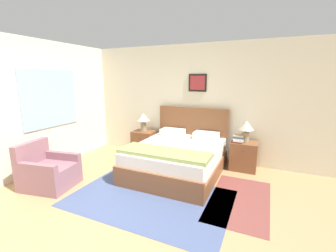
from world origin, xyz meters
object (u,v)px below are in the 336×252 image
Objects in this scene: nightstand_by_door at (244,156)px; table_lamp_by_door at (246,127)px; bed at (177,157)px; nightstand_near_window at (144,143)px; armchair at (48,172)px; table_lamp_near_window at (143,119)px.

nightstand_by_door is 0.60m from table_lamp_by_door.
bed is 3.27× the size of nightstand_by_door.
bed is 1.50m from table_lamp_by_door.
table_lamp_by_door is at bearing 31.17° from bed.
nightstand_by_door is (2.36, 0.00, 0.00)m from nightstand_near_window.
bed is 2.11× the size of armchair.
bed reaches higher than armchair.
nightstand_by_door is (3.01, 2.18, 0.03)m from armchair.
armchair is 2.35m from table_lamp_near_window.
table_lamp_near_window is (0.65, 2.17, 0.63)m from armchair.
nightstand_by_door is 1.31× the size of table_lamp_by_door.
nightstand_by_door is at bearing 31.60° from bed.
bed is at bearing -31.60° from nightstand_near_window.
nightstand_near_window is (-1.18, 0.72, -0.03)m from bed.
armchair is (-1.84, -1.45, -0.06)m from bed.
bed is 4.30× the size of table_lamp_near_window.
nightstand_near_window is at bearing 180.00° from nightstand_by_door.
bed reaches higher than table_lamp_near_window.
nightstand_near_window is at bearing 148.40° from bed.
nightstand_near_window is 1.31× the size of table_lamp_near_window.
armchair is 2.04× the size of table_lamp_by_door.
table_lamp_by_door reaches higher than armchair.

